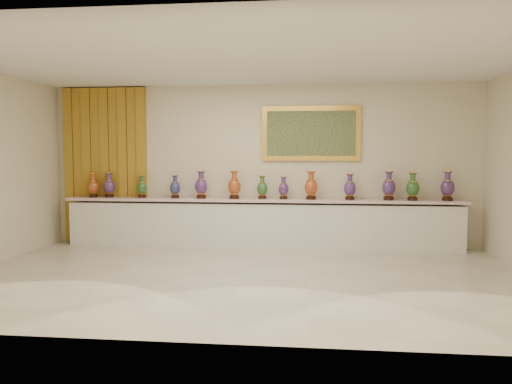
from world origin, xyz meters
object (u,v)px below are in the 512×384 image
vase_0 (93,186)px  vase_2 (142,188)px  counter (261,224)px  vase_1 (109,186)px

vase_0 → vase_2: size_ratio=1.09×
counter → vase_0: bearing=-179.6°
vase_0 → vase_1: (0.30, 0.04, 0.01)m
vase_1 → vase_2: vase_1 is taller
counter → vase_2: 2.35m
counter → vase_2: bearing=179.9°
counter → vase_1: size_ratio=15.47×
vase_1 → vase_2: size_ratio=1.12×
counter → vase_1: (-2.90, 0.01, 0.67)m
vase_0 → vase_1: size_ratio=0.97×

